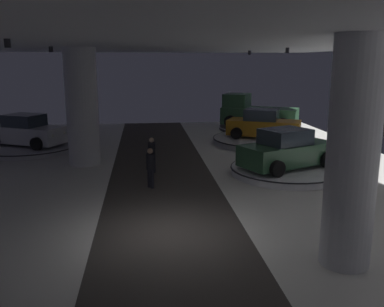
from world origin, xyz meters
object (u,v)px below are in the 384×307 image
object	(u,v)px
pickup_truck_deep_right	(255,113)
display_car_mid_right	(287,150)
column_right	(353,155)
display_car_far_left	(27,131)
column_left	(82,107)
display_platform_far_right	(263,140)
display_platform_mid_right	(286,170)
visitor_walking_near	(152,153)
display_car_far_right	(263,125)
display_platform_deep_right	(259,128)
visitor_walking_far	(150,165)
display_platform_far_left	(29,147)

from	to	relation	value
pickup_truck_deep_right	display_car_mid_right	distance (m)	12.37
column_right	display_car_far_left	bearing A→B (deg)	127.35
column_left	display_platform_far_right	distance (m)	11.00
display_platform_mid_right	display_car_mid_right	xyz separation A→B (m)	(-0.03, -0.01, 0.91)
display_platform_far_right	display_car_mid_right	size ratio (longest dim) A/B	1.32
visitor_walking_near	column_right	bearing A→B (deg)	-63.67
display_car_far_right	display_car_mid_right	bearing A→B (deg)	-97.84
display_car_far_right	display_platform_deep_right	world-z (taller)	display_car_far_right
display_platform_far_right	column_right	bearing A→B (deg)	-98.64
pickup_truck_deep_right	visitor_walking_far	world-z (taller)	pickup_truck_deep_right
column_right	visitor_walking_near	size ratio (longest dim) A/B	3.46
display_platform_far_right	display_car_mid_right	xyz separation A→B (m)	(-0.98, -6.90, 0.89)
visitor_walking_far	display_platform_deep_right	bearing A→B (deg)	58.77
visitor_walking_far	display_platform_mid_right	bearing A→B (deg)	12.13
display_car_far_right	visitor_walking_near	size ratio (longest dim) A/B	2.87
column_left	visitor_walking_near	bearing A→B (deg)	-32.34
pickup_truck_deep_right	display_car_far_left	size ratio (longest dim) A/B	1.24
display_platform_far_right	visitor_walking_far	world-z (taller)	visitor_walking_far
display_platform_deep_right	display_platform_far_right	bearing A→B (deg)	-102.98
display_platform_deep_right	display_car_far_left	xyz separation A→B (m)	(-14.77, -5.37, 0.92)
column_left	display_platform_far_left	size ratio (longest dim) A/B	1.00
visitor_walking_far	visitor_walking_near	bearing A→B (deg)	87.38
display_platform_deep_right	visitor_walking_near	world-z (taller)	visitor_walking_near
column_left	display_platform_far_left	xyz separation A→B (m)	(-3.57, 3.65, -2.59)
column_left	display_car_far_right	world-z (taller)	column_left
display_car_far_left	display_platform_mid_right	bearing A→B (deg)	-27.92
column_right	display_platform_far_left	xyz separation A→B (m)	(-11.27, 14.79, -2.59)
display_car_mid_right	visitor_walking_far	distance (m)	6.05
column_left	display_platform_mid_right	world-z (taller)	column_left
display_platform_deep_right	column_right	bearing A→B (deg)	-99.76
display_platform_deep_right	display_platform_mid_right	bearing A→B (deg)	-100.08
column_left	display_car_far_right	distance (m)	10.80
display_platform_far_right	display_car_mid_right	bearing A→B (deg)	-98.09
display_platform_deep_right	display_platform_far_left	world-z (taller)	display_platform_far_left
display_car_mid_right	visitor_walking_far	size ratio (longest dim) A/B	2.87
column_left	display_platform_deep_right	xyz separation A→B (m)	(11.17, 9.04, -2.62)
display_platform_mid_right	display_car_far_left	world-z (taller)	display_car_far_left
display_car_mid_right	display_platform_far_left	distance (m)	14.27
column_right	display_platform_far_left	size ratio (longest dim) A/B	1.00
display_platform_deep_right	display_platform_mid_right	distance (m)	12.25
display_car_far_left	column_left	bearing A→B (deg)	-45.51
column_left	display_platform_far_left	distance (m)	5.73
visitor_walking_near	column_left	bearing A→B (deg)	147.66
column_right	display_car_far_right	world-z (taller)	column_right
column_right	display_platform_far_right	distance (m)	15.39
column_right	visitor_walking_near	bearing A→B (deg)	116.33
display_platform_far_left	column_left	bearing A→B (deg)	-45.62
display_platform_far_right	display_platform_deep_right	size ratio (longest dim) A/B	1.03
display_platform_far_right	display_platform_far_left	size ratio (longest dim) A/B	1.10
column_right	display_platform_mid_right	world-z (taller)	column_right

